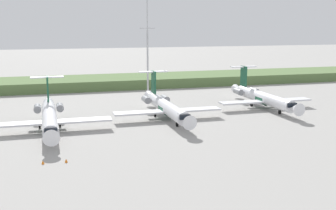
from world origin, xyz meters
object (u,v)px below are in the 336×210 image
Objects in this scene: regional_jet_second at (166,106)px; safety_cone_front_marker at (43,162)px; regional_jet_third at (262,97)px; safety_cone_mid_marker at (66,161)px; antenna_mast at (148,53)px; regional_jet_nearest at (50,117)px.

safety_cone_front_marker is (-25.30, -24.36, -2.26)m from regional_jet_second.
safety_cone_front_marker is (-50.74, -29.19, -2.26)m from regional_jet_third.
regional_jet_third is at bearing 29.91° from safety_cone_front_marker.
regional_jet_third is 56.36× the size of safety_cone_mid_marker.
regional_jet_nearest is at bearing -127.73° from antenna_mast.
antenna_mast reaches higher than regional_jet_third.
antenna_mast reaches higher than safety_cone_mid_marker.
antenna_mast is 51.78× the size of safety_cone_mid_marker.
safety_cone_mid_marker is (-22.05, -24.53, -2.26)m from regional_jet_second.
antenna_mast is at bearing 52.27° from regional_jet_nearest.
regional_jet_third is 35.90m from antenna_mast.
regional_jet_third is at bearing -51.37° from antenna_mast.
regional_jet_second is (23.92, 3.85, 0.00)m from regional_jet_nearest.
antenna_mast reaches higher than regional_jet_nearest.
regional_jet_second is 1.00× the size of regional_jet_third.
regional_jet_nearest and regional_jet_third have the same top height.
regional_jet_second is at bearing 9.15° from regional_jet_nearest.
regional_jet_third is (25.43, 4.82, 0.00)m from regional_jet_second.
regional_jet_second reaches higher than safety_cone_mid_marker.
regional_jet_second is 35.20m from safety_cone_front_marker.
safety_cone_mid_marker is (3.25, -0.17, 0.00)m from safety_cone_front_marker.
safety_cone_front_marker is 1.00× the size of safety_cone_mid_marker.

